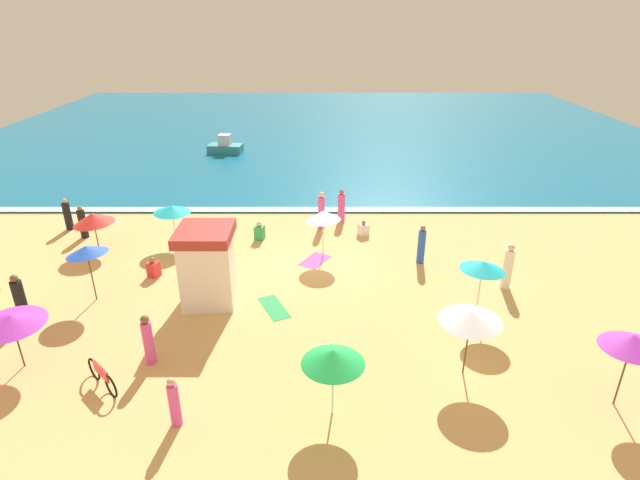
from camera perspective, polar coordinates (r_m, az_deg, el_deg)
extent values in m
plane|color=#E5B26B|center=(22.30, 0.16, -2.58)|extent=(60.00, 60.00, 0.00)
cube|color=#146B93|center=(48.91, 0.08, 12.57)|extent=(60.00, 44.00, 0.10)
cube|color=white|center=(28.02, 0.13, 3.48)|extent=(57.00, 0.70, 0.01)
cube|color=white|center=(19.39, -12.52, -3.32)|extent=(2.00, 2.13, 2.59)
cube|color=#A5332D|center=(18.76, -12.93, 0.70)|extent=(2.01, 2.16, 0.38)
cylinder|color=silver|center=(22.39, 0.36, 0.60)|extent=(0.05, 0.05, 2.16)
cone|color=white|center=(22.04, 0.37, 2.77)|extent=(2.16, 2.15, 0.58)
cylinder|color=silver|center=(14.09, 1.44, -15.84)|extent=(0.05, 0.05, 2.06)
cone|color=green|center=(13.54, 1.48, -13.04)|extent=(2.37, 2.37, 0.43)
cylinder|color=#4C3823|center=(18.27, -30.95, -9.82)|extent=(0.05, 0.05, 1.82)
cone|color=#B733C6|center=(17.88, -31.50, -7.66)|extent=(2.31, 2.32, 0.41)
cylinder|color=#4C3823|center=(20.90, -24.39, -3.50)|extent=(0.05, 0.05, 2.22)
cone|color=blue|center=(20.49, -24.86, -1.03)|extent=(2.08, 2.07, 0.49)
cylinder|color=silver|center=(18.73, 17.51, -5.55)|extent=(0.05, 0.05, 2.26)
cone|color=#19B7C6|center=(18.26, 17.91, -2.78)|extent=(2.21, 2.21, 0.40)
cylinder|color=silver|center=(24.68, -16.14, 1.57)|extent=(0.05, 0.05, 1.88)
cone|color=#19B7C6|center=(24.38, -16.36, 3.35)|extent=(1.80, 1.79, 0.39)
cylinder|color=#4C3823|center=(15.99, 16.25, -11.17)|extent=(0.05, 0.05, 2.17)
cone|color=white|center=(15.47, 16.67, -8.25)|extent=(2.57, 2.57, 0.38)
cylinder|color=#4C3823|center=(16.52, 31.03, -12.58)|extent=(0.05, 0.05, 2.28)
cone|color=#B733C6|center=(16.00, 31.81, -9.68)|extent=(2.34, 2.34, 0.48)
cylinder|color=#4C3823|center=(25.19, -23.96, 0.75)|extent=(0.05, 0.05, 1.81)
cone|color=red|center=(24.93, -24.24, 2.24)|extent=(2.08, 2.06, 0.59)
torus|color=black|center=(17.06, -24.13, -13.15)|extent=(0.56, 0.54, 0.72)
torus|color=black|center=(16.21, -22.52, -15.00)|extent=(0.56, 0.54, 0.72)
cube|color=red|center=(16.50, -23.48, -13.45)|extent=(0.68, 0.65, 0.36)
cube|color=red|center=(22.19, -18.26, -3.14)|extent=(0.57, 0.57, 0.63)
sphere|color=#9E6B47|center=(22.01, -18.40, -2.17)|extent=(0.23, 0.23, 0.23)
cylinder|color=#D84CA5|center=(14.53, -16.10, -17.44)|extent=(0.35, 0.35, 1.32)
sphere|color=#DBA884|center=(14.05, -16.47, -15.12)|extent=(0.23, 0.23, 0.23)
cube|color=white|center=(25.03, 4.93, 1.18)|extent=(0.60, 0.60, 0.56)
sphere|color=#9E6B47|center=(24.88, 4.96, 1.97)|extent=(0.21, 0.21, 0.21)
cylinder|color=black|center=(28.45, -26.58, 2.42)|extent=(0.51, 0.51, 1.41)
sphere|color=#DBA884|center=(28.20, -26.88, 3.95)|extent=(0.23, 0.23, 0.23)
cylinder|color=black|center=(20.69, -30.68, -6.06)|extent=(0.44, 0.44, 1.65)
sphere|color=brown|center=(20.28, -31.25, -3.73)|extent=(0.27, 0.27, 0.27)
cylinder|color=blue|center=(22.44, 11.37, -0.73)|extent=(0.43, 0.43, 1.54)
sphere|color=#9E6B47|center=(22.09, 11.55, 1.31)|extent=(0.23, 0.23, 0.23)
cylinder|color=#D84CA5|center=(25.56, 0.16, 3.12)|extent=(0.36, 0.36, 1.67)
sphere|color=beige|center=(25.23, 0.16, 5.15)|extent=(0.28, 0.28, 0.28)
cylinder|color=#D84CA5|center=(16.85, -18.77, -10.94)|extent=(0.44, 0.44, 1.49)
sphere|color=brown|center=(16.38, -19.18, -8.46)|extent=(0.27, 0.27, 0.27)
cylinder|color=#D84CA5|center=(26.46, 2.43, 3.68)|extent=(0.39, 0.39, 1.51)
sphere|color=#9E6B47|center=(26.17, 2.47, 5.46)|extent=(0.25, 0.25, 0.25)
cube|color=green|center=(24.63, -6.83, 0.84)|extent=(0.52, 0.52, 0.68)
sphere|color=beige|center=(24.46, -6.88, 1.82)|extent=(0.26, 0.26, 0.26)
cylinder|color=white|center=(21.32, 20.42, -3.10)|extent=(0.53, 0.53, 1.65)
sphere|color=beige|center=(20.92, 20.80, -0.80)|extent=(0.27, 0.27, 0.27)
cylinder|color=black|center=(27.10, -25.19, 1.66)|extent=(0.50, 0.50, 1.41)
sphere|color=#9E6B47|center=(26.83, -25.50, 3.24)|extent=(0.23, 0.23, 0.23)
cube|color=#D84CA5|center=(22.48, -0.57, -2.32)|extent=(1.50, 1.74, 0.01)
cube|color=green|center=(19.15, -5.21, -7.59)|extent=(1.40, 1.91, 0.01)
cube|color=teal|center=(40.44, -10.61, 10.13)|extent=(2.71, 1.62, 0.61)
cube|color=silver|center=(40.28, -10.69, 11.08)|extent=(0.98, 0.90, 0.78)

